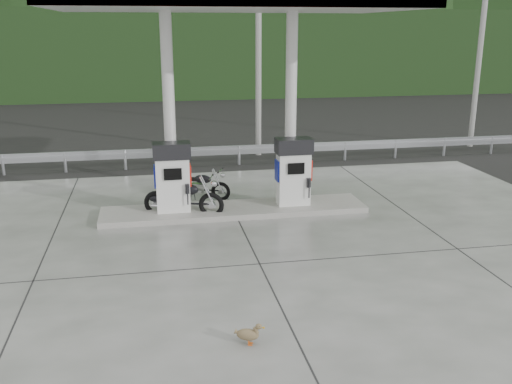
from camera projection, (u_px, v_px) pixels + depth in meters
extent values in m
plane|color=black|center=(251.00, 247.00, 12.84)|extent=(160.00, 160.00, 0.00)
cube|color=slate|center=(251.00, 247.00, 12.84)|extent=(18.00, 14.00, 0.02)
cube|color=gray|center=(235.00, 210.00, 15.18)|extent=(7.00, 1.40, 0.15)
cylinder|color=white|center=(169.00, 113.00, 14.55)|extent=(0.30, 0.30, 5.00)
cylinder|color=white|center=(291.00, 110.00, 15.12)|extent=(0.30, 0.30, 5.00)
cube|color=silver|center=(232.00, 1.00, 13.71)|extent=(8.50, 5.00, 0.40)
cube|color=black|center=(202.00, 146.00, 23.70)|extent=(60.00, 7.00, 0.01)
cylinder|color=gray|center=(258.00, 49.00, 21.06)|extent=(0.22, 0.22, 8.00)
cylinder|color=gray|center=(480.00, 47.00, 22.66)|extent=(0.22, 0.22, 8.00)
cube|color=black|center=(176.00, 53.00, 40.33)|extent=(80.00, 6.00, 6.00)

